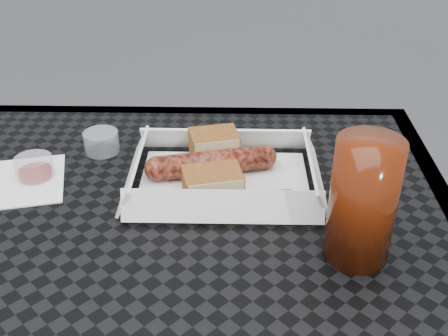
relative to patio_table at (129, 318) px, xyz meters
name	(u,v)px	position (x,y,z in m)	size (l,w,h in m)	color
patio_table	(129,318)	(0.00, 0.00, 0.00)	(0.80, 0.80, 0.74)	black
food_tray	(224,182)	(0.11, 0.17, 0.08)	(0.22, 0.15, 0.00)	white
bratwurst	(212,163)	(0.09, 0.19, 0.10)	(0.18, 0.07, 0.03)	brown
bread_near	(214,145)	(0.09, 0.23, 0.10)	(0.06, 0.05, 0.04)	#905E24
bread_far	(213,184)	(0.09, 0.13, 0.10)	(0.07, 0.05, 0.04)	#905E24
veg_garnish	(280,202)	(0.18, 0.12, 0.08)	(0.03, 0.03, 0.00)	#F5450A
napkin	(17,182)	(-0.17, 0.16, 0.08)	(0.12, 0.12, 0.00)	white
condiment_cup_sauce	(34,168)	(-0.15, 0.18, 0.09)	(0.05, 0.05, 0.03)	maroon
condiment_cup_empty	(101,142)	(-0.07, 0.25, 0.09)	(0.05, 0.05, 0.03)	silver
drink_glass	(363,201)	(0.25, 0.03, 0.15)	(0.07, 0.07, 0.14)	#4C1706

